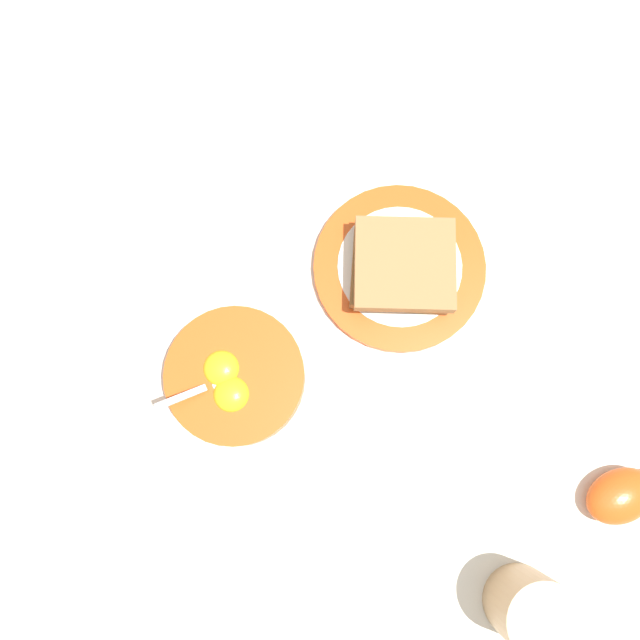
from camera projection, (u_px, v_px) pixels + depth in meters
name	position (u px, v px, depth m)	size (l,w,h in m)	color
ground_plane	(385.00, 468.00, 0.67)	(3.00, 3.00, 0.00)	silver
egg_bowl	(236.00, 377.00, 0.66)	(0.15, 0.15, 0.07)	#DB5119
toast_plate	(399.00, 267.00, 0.70)	(0.19, 0.19, 0.01)	#DB5119
toast_sandwich	(403.00, 266.00, 0.68)	(0.14, 0.15, 0.04)	brown
soup_spoon	(629.00, 491.00, 0.65)	(0.15, 0.11, 0.03)	#DB5119
drinking_cup	(533.00, 613.00, 0.60)	(0.07, 0.07, 0.09)	tan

